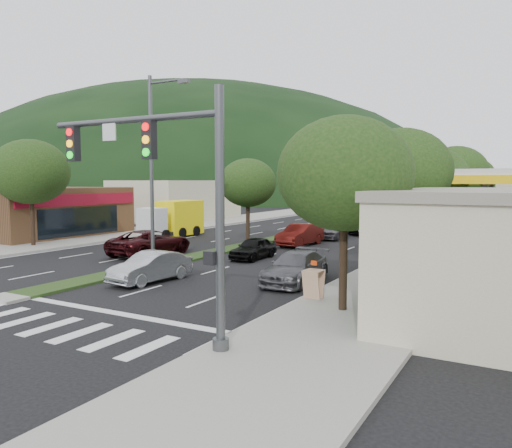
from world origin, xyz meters
The scene contains 28 objects.
ground centered at (0.00, 0.00, 0.00)m, with size 160.00×160.00×0.00m, color black.
sidewalk_right centered at (12.50, 25.00, 0.07)m, with size 5.00×90.00×0.15m, color gray.
sidewalk_left centered at (-13.00, 25.00, 0.07)m, with size 6.00×90.00×0.15m, color gray.
median centered at (0.00, 28.00, 0.06)m, with size 1.60×56.00×0.12m, color #1C3413.
traffic_signal centered at (9.03, -1.54, 4.65)m, with size 6.12×0.40×7.00m.
shop_left centered at (-18.46, 15.00, 2.01)m, with size 10.15×12.00×4.00m.
bldg_left_far centered at (-19.00, 34.00, 2.30)m, with size 9.00×14.00×4.60m, color beige.
hill_far centered at (-80.00, 110.00, 0.00)m, with size 176.00×132.00×82.00m, color black.
tree_r_a centered at (12.00, 4.00, 4.82)m, with size 4.60×4.60×6.63m.
tree_r_b centered at (12.00, 12.00, 5.04)m, with size 4.80×4.80×6.94m.
tree_r_c centered at (12.00, 20.00, 4.75)m, with size 4.40×4.40×6.48m.
tree_r_d centered at (12.00, 30.00, 5.18)m, with size 5.00×5.00×7.17m.
tree_r_e centered at (12.00, 40.00, 4.89)m, with size 4.60×4.60×6.71m.
tree_med_near centered at (0.00, 18.00, 4.43)m, with size 4.00×4.00×6.02m.
tree_med_far centered at (0.00, 44.00, 5.01)m, with size 4.80×4.80×6.94m.
tree_l_a centered at (-12.50, 10.00, 5.18)m, with size 5.20×5.20×7.25m.
streetlight_near centered at (0.21, 8.00, 5.58)m, with size 2.60×0.25×10.00m.
streetlight_mid centered at (0.21, 33.00, 5.58)m, with size 2.60×0.25×10.00m.
sedan_silver centered at (2.56, 4.91, 0.68)m, with size 1.44×4.13×1.36m, color #A9ACB1.
suv_maroon centered at (-2.98, 11.19, 0.79)m, with size 2.61×5.66×1.57m, color black.
car_queue_a centered at (3.30, 13.00, 0.63)m, with size 1.50×3.72×1.27m, color black.
car_queue_b centered at (8.36, 8.00, 0.69)m, with size 1.94×4.77×1.38m, color #504F55.
car_queue_c centered at (3.20, 19.81, 0.76)m, with size 1.62×4.64×1.53m, color #51110D.
car_queue_d centered at (5.14, 29.81, 0.76)m, with size 2.52×5.47×1.52m, color black.
car_queue_e centered at (3.77, 24.81, 0.71)m, with size 1.69×4.19×1.43m, color #444348.
box_truck centered at (-8.09, 19.90, 1.39)m, with size 2.51×6.02×2.93m.
motorhome centered at (6.32, 31.52, 1.88)m, with size 3.20×9.30×3.53m.
a_frame_sign centered at (10.50, 4.98, 0.81)m, with size 0.69×0.78×1.49m.
Camera 1 is at (17.71, -12.20, 4.60)m, focal length 35.00 mm.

